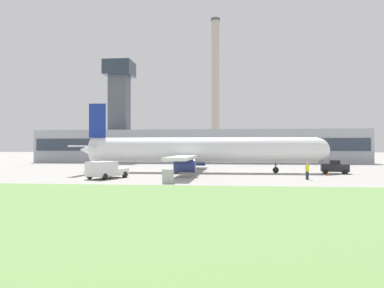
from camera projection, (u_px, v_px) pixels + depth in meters
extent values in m
plane|color=#999691|center=(176.00, 172.00, 51.59)|extent=(400.00, 400.00, 0.00)
cube|color=#668E4C|center=(42.00, 231.00, 15.30)|extent=(240.00, 37.00, 0.06)
cube|color=#9EA3AD|center=(199.00, 146.00, 87.35)|extent=(72.68, 15.98, 7.27)
cube|color=#2D3847|center=(196.00, 145.00, 79.36)|extent=(71.23, 0.16, 2.62)
cube|color=#4C515B|center=(119.00, 119.00, 89.46)|extent=(4.36, 4.36, 20.53)
cube|color=#283342|center=(119.00, 69.00, 89.56)|extent=(6.54, 6.54, 3.49)
cylinder|color=#B2A899|center=(215.00, 89.00, 121.18)|extent=(2.59, 2.59, 44.53)
cylinder|color=#4C4C51|center=(215.00, 20.00, 121.37)|extent=(2.97, 2.97, 0.78)
cylinder|color=white|center=(201.00, 150.00, 50.93)|extent=(30.72, 3.40, 3.40)
sphere|color=white|center=(317.00, 150.00, 49.28)|extent=(3.23, 3.23, 3.23)
cone|color=white|center=(92.00, 150.00, 52.57)|extent=(3.74, 3.23, 3.23)
cube|color=navy|center=(97.00, 121.00, 52.53)|extent=(2.38, 0.24, 4.80)
cube|color=white|center=(86.00, 146.00, 48.44)|extent=(1.10, 8.18, 0.20)
cube|color=white|center=(107.00, 146.00, 56.58)|extent=(1.10, 8.18, 0.20)
cube|color=white|center=(183.00, 158.00, 43.63)|extent=(2.44, 13.63, 0.36)
cube|color=white|center=(195.00, 155.00, 58.54)|extent=(2.44, 13.63, 0.36)
cylinder|color=navy|center=(185.00, 166.00, 43.26)|extent=(2.47, 1.55, 1.55)
cylinder|color=navy|center=(197.00, 161.00, 58.84)|extent=(2.47, 1.55, 1.55)
cylinder|color=#59595B|center=(276.00, 163.00, 49.85)|extent=(0.20, 0.20, 1.82)
sphere|color=black|center=(276.00, 170.00, 49.84)|extent=(0.83, 0.83, 0.83)
cylinder|color=#59595B|center=(176.00, 163.00, 48.96)|extent=(0.20, 0.20, 1.82)
sphere|color=black|center=(176.00, 170.00, 48.95)|extent=(0.83, 0.83, 0.83)
cylinder|color=#59595B|center=(181.00, 162.00, 53.53)|extent=(0.20, 0.20, 1.82)
sphere|color=black|center=(181.00, 168.00, 53.52)|extent=(0.83, 0.83, 0.83)
cube|color=#232328|center=(335.00, 168.00, 48.70)|extent=(3.63, 2.46, 0.99)
cube|color=black|center=(335.00, 162.00, 48.71)|extent=(1.37, 1.56, 0.50)
sphere|color=black|center=(346.00, 172.00, 47.48)|extent=(0.64, 0.64, 0.64)
sphere|color=black|center=(343.00, 171.00, 49.33)|extent=(0.64, 0.64, 0.64)
sphere|color=black|center=(326.00, 172.00, 48.06)|extent=(0.64, 0.64, 0.64)
sphere|color=black|center=(325.00, 171.00, 49.91)|extent=(0.64, 0.64, 0.64)
cube|color=white|center=(117.00, 171.00, 42.83)|extent=(2.67, 2.39, 0.73)
cube|color=silver|center=(102.00, 169.00, 40.56)|extent=(3.11, 3.52, 1.59)
sphere|color=black|center=(125.00, 175.00, 42.45)|extent=(0.70, 0.70, 0.70)
sphere|color=black|center=(110.00, 174.00, 43.41)|extent=(0.70, 0.70, 0.70)
sphere|color=black|center=(105.00, 177.00, 39.42)|extent=(0.70, 0.70, 0.70)
sphere|color=black|center=(90.00, 176.00, 40.39)|extent=(0.70, 0.70, 0.70)
cylinder|color=#23283D|center=(307.00, 176.00, 39.87)|extent=(0.34, 0.34, 0.87)
cylinder|color=yellow|center=(307.00, 168.00, 39.88)|extent=(0.43, 0.43, 0.69)
sphere|color=tan|center=(307.00, 164.00, 39.88)|extent=(0.24, 0.24, 0.24)
cube|color=black|center=(328.00, 175.00, 45.87)|extent=(0.57, 0.57, 0.03)
cone|color=orange|center=(328.00, 173.00, 45.87)|extent=(0.41, 0.41, 0.55)
cube|color=#B2B7B2|center=(168.00, 176.00, 35.65)|extent=(1.00, 0.70, 1.36)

